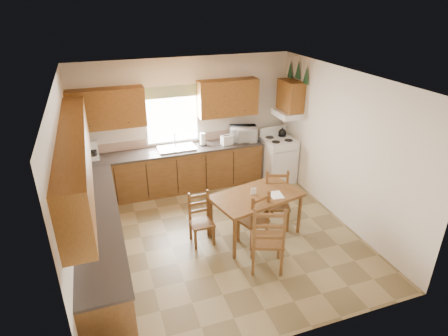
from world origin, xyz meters
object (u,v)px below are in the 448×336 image
object	(u,v)px
microwave	(243,134)
dining_table	(256,215)
chair_near_left	(267,236)
stove	(278,160)
chair_far_left	(202,220)
chair_near_right	(253,217)
chair_far_right	(277,202)

from	to	relation	value
microwave	dining_table	xyz separation A→B (m)	(-0.59, -2.06, -0.69)
dining_table	chair_near_left	size ratio (longest dim) A/B	1.29
dining_table	chair_near_left	distance (m)	0.88
stove	chair_far_left	distance (m)	2.81
microwave	chair_near_right	bearing A→B (deg)	-91.71
chair_far_right	chair_near_right	bearing A→B (deg)	-133.81
stove	microwave	size ratio (longest dim) A/B	1.80
microwave	chair_near_left	world-z (taller)	microwave
stove	chair_near_right	size ratio (longest dim) A/B	0.98
stove	chair_near_right	xyz separation A→B (m)	(-1.44, -1.96, 0.01)
chair_near_left	chair_near_right	distance (m)	0.66
microwave	dining_table	distance (m)	2.26
chair_near_right	chair_far_left	world-z (taller)	chair_near_right
dining_table	chair_near_right	bearing A→B (deg)	-137.83
dining_table	chair_far_right	world-z (taller)	chair_far_right
chair_near_left	chair_near_right	size ratio (longest dim) A/B	1.17
chair_near_left	chair_near_right	bearing A→B (deg)	-73.89
chair_far_right	stove	bearing A→B (deg)	82.36
stove	chair_far_left	bearing A→B (deg)	-145.52
stove	dining_table	size ratio (longest dim) A/B	0.65
stove	chair_near_left	bearing A→B (deg)	-122.39
chair_far_left	chair_far_right	world-z (taller)	chair_far_right
stove	chair_near_right	distance (m)	2.43
microwave	dining_table	world-z (taller)	microwave
chair_near_left	chair_far_right	size ratio (longest dim) A/B	1.13
microwave	chair_far_right	distance (m)	2.05
microwave	chair_near_right	size ratio (longest dim) A/B	0.55
dining_table	chair_far_left	bearing A→B (deg)	162.36
microwave	chair_far_left	world-z (taller)	microwave
microwave	dining_table	size ratio (longest dim) A/B	0.36
chair_far_right	microwave	bearing A→B (deg)	105.47
stove	chair_near_left	distance (m)	3.02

